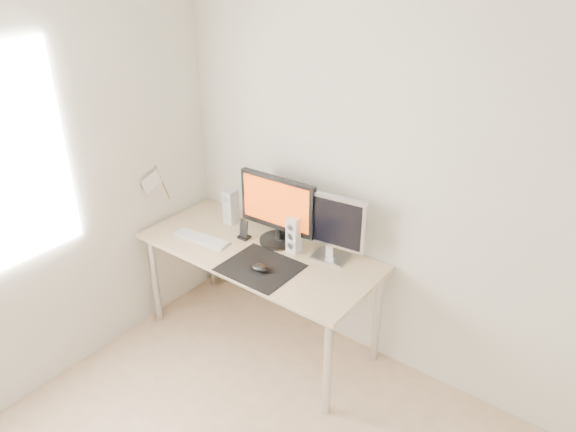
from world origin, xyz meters
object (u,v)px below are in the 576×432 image
Objects in this scene: speaker_left at (231,206)px; speaker_right at (295,234)px; desk at (259,260)px; second_monitor at (332,224)px; mouse at (260,268)px; keyboard at (201,239)px; phone_dock at (244,233)px; main_monitor at (278,208)px.

speaker_left is 1.00× the size of speaker_right.
second_monitor reaches higher than desk.
mouse is at bearing -123.72° from second_monitor.
speaker_left is at bearing 175.52° from speaker_right.
speaker_right is 0.65m from keyboard.
second_monitor reaches higher than phone_dock.
keyboard is at bearing -157.75° from second_monitor.
second_monitor is at bearing 13.46° from phone_dock.
keyboard reaches higher than desk.
keyboard is (-0.81, -0.33, -0.23)m from second_monitor.
main_monitor is 0.46m from speaker_left.
speaker_left is (-0.40, 0.17, 0.20)m from desk.
mouse is 0.33m from speaker_right.
mouse is at bearing -32.86° from speaker_left.
keyboard is at bearing -145.89° from main_monitor.
mouse is 0.42m from phone_dock.
speaker_left reaches higher than desk.
speaker_right is (-0.23, -0.07, -0.12)m from second_monitor.
keyboard is (-0.43, -0.29, -0.25)m from main_monitor.
speaker_right is at bearing -4.48° from speaker_left.
keyboard is at bearing -155.70° from speaker_right.
mouse is at bearing -49.20° from desk.
mouse is 0.21× the size of main_monitor.
mouse is 0.68m from speaker_left.
second_monitor is 0.27m from speaker_right.
main_monitor is at bearing -2.58° from speaker_left.
speaker_right is 0.57× the size of keyboard.
phone_dock is (0.22, 0.19, 0.03)m from keyboard.
phone_dock is at bearing -168.70° from speaker_right.
main_monitor is at bearing 76.25° from desk.
main_monitor is 1.28× the size of keyboard.
speaker_right is at bearing 11.30° from phone_dock.
phone_dock is at bearing 144.09° from mouse.
keyboard is (-0.58, -0.26, -0.11)m from speaker_right.
phone_dock is (0.23, -0.12, -0.08)m from speaker_left.
main_monitor is at bearing -173.62° from second_monitor.
desk is 11.73× the size of phone_dock.
speaker_right reaches higher than mouse.
desk is 3.71× the size of keyboard.
mouse reaches higher than desk.
keyboard is (-0.55, 0.06, -0.02)m from mouse.
keyboard is 0.29m from phone_dock.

